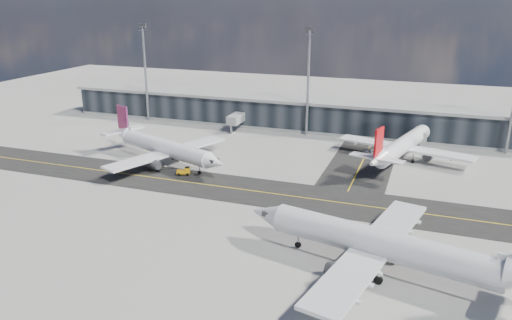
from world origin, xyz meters
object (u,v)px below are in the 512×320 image
object	(u,v)px
airliner_redtail	(403,146)
airliner_near	(385,246)
airliner_af	(164,147)
baggage_tug	(185,171)
service_van	(373,153)

from	to	relation	value
airliner_redtail	airliner_near	bearing A→B (deg)	-73.21
airliner_redtail	airliner_near	size ratio (longest dim) A/B	0.88
airliner_af	airliner_redtail	world-z (taller)	airliner_af
airliner_redtail	baggage_tug	world-z (taller)	airliner_redtail
airliner_redtail	service_van	bearing A→B (deg)	-173.74
airliner_near	baggage_tug	distance (m)	51.60
airliner_redtail	service_van	size ratio (longest dim) A/B	6.41
airliner_af	airliner_redtail	xyz separation A→B (m)	(51.23, 19.97, -0.01)
baggage_tug	airliner_af	bearing A→B (deg)	-145.07
baggage_tug	airliner_redtail	bearing A→B (deg)	101.37
airliner_redtail	airliner_near	distance (m)	51.97
airliner_redtail	baggage_tug	distance (m)	50.23
airliner_near	service_van	distance (m)	53.70
airliner_near	baggage_tug	bearing A→B (deg)	72.36
baggage_tug	airliner_near	bearing A→B (deg)	39.90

